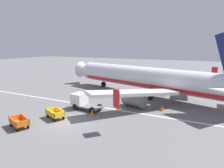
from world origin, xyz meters
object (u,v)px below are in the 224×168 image
object	(u,v)px
traffic_cone_near_plane	(162,108)
airplane	(150,79)
traffic_cone_mid_apron	(92,112)
baggage_cart_second_in_row	(55,114)
service_truck_beside_carts	(82,101)
baggage_cart_nearest	(19,122)

from	to	relation	value
traffic_cone_near_plane	airplane	bearing A→B (deg)	118.83
airplane	traffic_cone_mid_apron	distance (m)	13.58
traffic_cone_near_plane	baggage_cart_second_in_row	bearing A→B (deg)	-140.50
airplane	traffic_cone_near_plane	world-z (taller)	airplane
baggage_cart_second_in_row	traffic_cone_mid_apron	bearing A→B (deg)	43.42
baggage_cart_second_in_row	service_truck_beside_carts	size ratio (longest dim) A/B	0.79
airplane	baggage_cart_second_in_row	bearing A→B (deg)	-113.14
airplane	service_truck_beside_carts	world-z (taller)	airplane
baggage_cart_nearest	service_truck_beside_carts	world-z (taller)	service_truck_beside_carts
traffic_cone_near_plane	traffic_cone_mid_apron	world-z (taller)	traffic_cone_near_plane
airplane	traffic_cone_near_plane	bearing A→B (deg)	-61.17
baggage_cart_second_in_row	traffic_cone_near_plane	world-z (taller)	baggage_cart_second_in_row
baggage_cart_second_in_row	service_truck_beside_carts	bearing A→B (deg)	83.00
traffic_cone_near_plane	traffic_cone_mid_apron	bearing A→B (deg)	-142.38
baggage_cart_second_in_row	traffic_cone_mid_apron	size ratio (longest dim) A/B	5.28
baggage_cart_nearest	service_truck_beside_carts	xyz separation A→B (m)	(2.09, 8.54, 0.50)
service_truck_beside_carts	traffic_cone_mid_apron	distance (m)	3.23
baggage_cart_second_in_row	baggage_cart_nearest	bearing A→B (deg)	-111.57
airplane	service_truck_beside_carts	xyz separation A→B (m)	(-6.23, -11.22, -1.95)
service_truck_beside_carts	airplane	bearing A→B (deg)	60.96
service_truck_beside_carts	baggage_cart_nearest	bearing A→B (deg)	-103.76
baggage_cart_second_in_row	traffic_cone_near_plane	size ratio (longest dim) A/B	5.00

